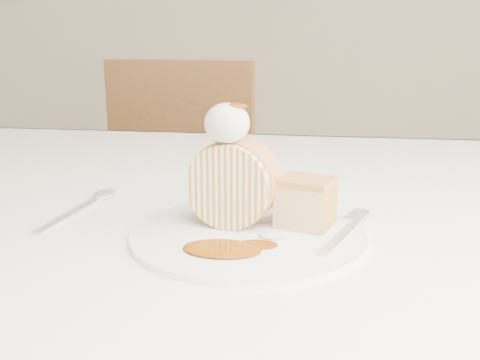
# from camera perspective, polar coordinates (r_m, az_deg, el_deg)

# --- Properties ---
(table) EXTENTS (1.40, 0.90, 0.75)m
(table) POSITION_cam_1_polar(r_m,az_deg,el_deg) (0.75, 3.27, -7.85)
(table) COLOR white
(table) RESTS_ON ground
(chair_far) EXTENTS (0.45, 0.45, 0.90)m
(chair_far) POSITION_cam_1_polar(r_m,az_deg,el_deg) (1.66, -5.05, -0.61)
(chair_far) COLOR brown
(chair_far) RESTS_ON ground
(plate) EXTENTS (0.30, 0.30, 0.01)m
(plate) POSITION_cam_1_polar(r_m,az_deg,el_deg) (0.55, 0.87, -5.82)
(plate) COLOR white
(plate) RESTS_ON table
(roulade_slice) EXTENTS (0.10, 0.06, 0.09)m
(roulade_slice) POSITION_cam_1_polar(r_m,az_deg,el_deg) (0.56, -0.72, -0.34)
(roulade_slice) COLOR beige
(roulade_slice) RESTS_ON plate
(cake_chunk) EXTENTS (0.07, 0.06, 0.04)m
(cake_chunk) POSITION_cam_1_polar(r_m,az_deg,el_deg) (0.56, 7.01, -2.69)
(cake_chunk) COLOR tan
(cake_chunk) RESTS_ON plate
(whipped_cream) EXTENTS (0.05, 0.05, 0.04)m
(whipped_cream) POSITION_cam_1_polar(r_m,az_deg,el_deg) (0.54, -1.39, 6.09)
(whipped_cream) COLOR silver
(whipped_cream) RESTS_ON roulade_slice
(caramel_drizzle) EXTENTS (0.02, 0.02, 0.01)m
(caramel_drizzle) POSITION_cam_1_polar(r_m,az_deg,el_deg) (0.53, -0.47, 8.50)
(caramel_drizzle) COLOR #733304
(caramel_drizzle) RESTS_ON whipped_cream
(caramel_pool) EXTENTS (0.09, 0.07, 0.00)m
(caramel_pool) POSITION_cam_1_polar(r_m,az_deg,el_deg) (0.50, -1.90, -7.30)
(caramel_pool) COLOR #733304
(caramel_pool) RESTS_ON plate
(fork) EXTENTS (0.07, 0.14, 0.00)m
(fork) POSITION_cam_1_polar(r_m,az_deg,el_deg) (0.54, 10.72, -6.02)
(fork) COLOR silver
(fork) RESTS_ON plate
(spoon) EXTENTS (0.04, 0.16, 0.00)m
(spoon) POSITION_cam_1_polar(r_m,az_deg,el_deg) (0.64, -17.76, -3.61)
(spoon) COLOR silver
(spoon) RESTS_ON table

